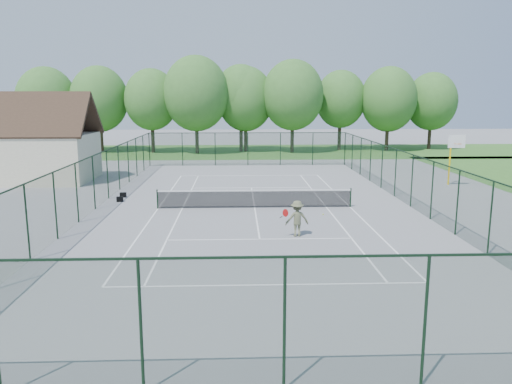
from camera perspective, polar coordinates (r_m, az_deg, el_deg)
ground at (r=28.45m, az=-0.15°, el=-1.82°), size 140.00×140.00×0.00m
grass_far at (r=58.09m, az=-1.19°, el=4.67°), size 80.00×16.00×0.01m
court_lines at (r=28.45m, az=-0.15°, el=-1.81°), size 11.05×23.85×0.01m
tennis_net at (r=28.33m, az=-0.15°, el=-0.68°), size 11.08×0.08×1.10m
fence_enclosure at (r=28.15m, az=-0.15°, el=1.28°), size 18.05×36.05×3.02m
utility_building at (r=40.75m, az=-23.91°, el=5.53°), size 8.60×6.27×6.63m
tree_line_far at (r=57.75m, az=-1.21°, el=10.58°), size 39.40×6.40×9.70m
basketball_goal at (r=37.70m, az=21.65°, el=4.49°), size 1.20×1.43×3.65m
sports_bag_a at (r=31.18m, az=-15.30°, el=-0.80°), size 0.39×0.25×0.30m
sports_bag_b at (r=32.51m, az=-14.95°, el=-0.32°), size 0.40×0.25×0.30m
tennis_player at (r=22.62m, az=4.71°, el=-3.04°), size 2.16×0.87×1.64m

